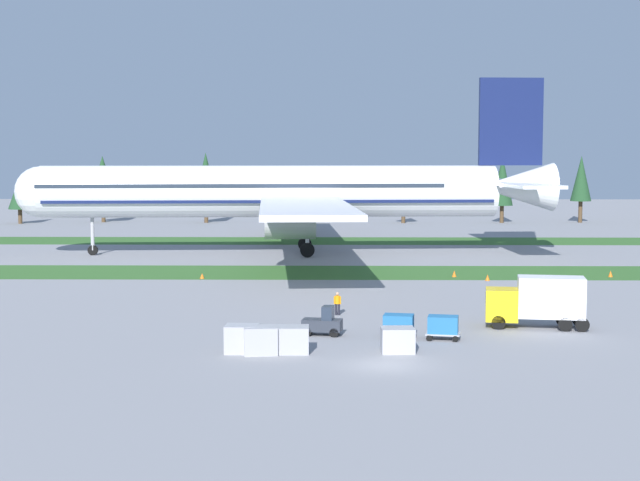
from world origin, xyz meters
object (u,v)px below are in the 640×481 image
Objects in this scene: uld_container_3 at (398,340)px; uld_container_1 at (242,339)px; catering_truck at (538,300)px; ground_crew_marshaller at (337,303)px; cargo_dolly_second at (443,326)px; airliner at (288,191)px; uld_container_2 at (292,340)px; taxiway_marker_2 at (611,274)px; taxiway_marker_1 at (202,276)px; taxiway_marker_3 at (454,274)px; baggage_tug at (323,323)px; taxiway_marker_0 at (488,278)px; cargo_dolly_lead at (399,324)px; uld_container_0 at (260,340)px.

uld_container_1 is at bearing -178.66° from uld_container_3.
catering_truck reaches higher than ground_crew_marshaller.
cargo_dolly_second is at bearing -38.50° from ground_crew_marshaller.
uld_container_2 is at bearing 179.00° from airliner.
catering_truck is 11.66× the size of taxiway_marker_2.
taxiway_marker_1 is 24.66m from taxiway_marker_3.
taxiway_marker_3 is at bearing -12.52° from baggage_tug.
baggage_tug is 1.15× the size of cargo_dolly_second.
catering_truck is at bearing -91.29° from taxiway_marker_0.
cargo_dolly_lead is at bearing -110.13° from taxiway_marker_0.
uld_container_2 is (-6.76, -4.80, -0.10)m from cargo_dolly_lead.
uld_container_2 is at bearing -129.40° from taxiway_marker_2.
taxiway_marker_0 is (17.20, 33.26, -0.52)m from uld_container_2.
ground_crew_marshaller reaches higher than taxiway_marker_3.
uld_container_1 reaches higher than taxiway_marker_0.
uld_container_3 is 3.40× the size of taxiway_marker_0.
uld_container_1 is at bearing -115.84° from taxiway_marker_3.
uld_container_3 reaches higher than taxiway_marker_0.
catering_truck is at bearing -68.97° from baggage_tug.
uld_container_2 is (-1.82, -5.67, 0.00)m from baggage_tug.
taxiway_marker_3 is (17.44, 36.01, -0.53)m from uld_container_1.
taxiway_marker_3 is (11.58, 22.39, -0.63)m from ground_crew_marshaller.
cargo_dolly_lead is at bearing 25.90° from uld_container_1.
cargo_dolly_lead is 34.20m from taxiway_marker_1.
uld_container_3 is (8.31, 0.62, -0.08)m from uld_container_0.
uld_container_2 is at bearing 11.09° from uld_container_0.
uld_container_2 is 1.00× the size of uld_container_3.
uld_container_1 reaches higher than taxiway_marker_3.
cargo_dolly_lead and cargo_dolly_second have the same top height.
ground_crew_marshaller reaches higher than uld_container_0.
catering_truck is at bearing -4.78° from ground_crew_marshaller.
ground_crew_marshaller is 0.87× the size of uld_container_1.
airliner is 39.63× the size of uld_container_0.
catering_truck is 14.78m from ground_crew_marshaller.
cargo_dolly_lead is at bearing -50.47° from ground_crew_marshaller.
ground_crew_marshaller is 24.34m from taxiway_marker_0.
uld_container_3 is at bearing -174.69° from cargo_dolly_lead.
baggage_tug is (4.76, -51.49, -6.76)m from airliner.
cargo_dolly_lead is 10.93m from uld_container_1.
taxiway_marker_2 is at bearing -16.83° from catering_truck.
cargo_dolly_second is 4.12× the size of taxiway_marker_0.
baggage_tug is 1.60× the size of ground_crew_marshaller.
uld_container_2 is (-16.64, -8.57, -1.14)m from catering_truck.
cargo_dolly_lead is 3.79× the size of taxiway_marker_3.
taxiway_marker_3 is (-2.82, 2.78, 0.03)m from taxiway_marker_0.
uld_container_3 is (-0.37, -4.55, -0.16)m from cargo_dolly_lead.
taxiway_marker_2 is at bearing 13.11° from taxiway_marker_0.
catering_truck is (9.87, 3.77, 1.03)m from cargo_dolly_lead.
taxiway_marker_1 is (-13.03, 20.82, -0.69)m from ground_crew_marshaller.
uld_container_3 is (4.58, -5.42, -0.05)m from baggage_tug.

